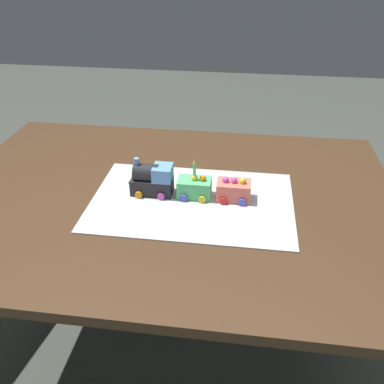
{
  "coord_description": "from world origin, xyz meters",
  "views": [
    {
      "loc": [
        0.22,
        -1.07,
        1.42
      ],
      "look_at": [
        0.08,
        -0.03,
        0.77
      ],
      "focal_mm": 39.16,
      "sensor_mm": 36.0,
      "label": 1
    }
  ],
  "objects_px": {
    "cake_locomotive": "(152,179)",
    "cake_car_caboose_coral": "(234,190)",
    "birthday_candle": "(194,167)",
    "cake_car_flatbed_mint_green": "(195,188)",
    "dining_table": "(169,223)"
  },
  "relations": [
    {
      "from": "dining_table",
      "to": "cake_locomotive",
      "type": "xyz_separation_m",
      "value": [
        -0.05,
        -0.0,
        0.16
      ]
    },
    {
      "from": "cake_car_caboose_coral",
      "to": "birthday_candle",
      "type": "bearing_deg",
      "value": -180.0
    },
    {
      "from": "cake_car_flatbed_mint_green",
      "to": "birthday_candle",
      "type": "distance_m",
      "value": 0.07
    },
    {
      "from": "cake_car_flatbed_mint_green",
      "to": "birthday_candle",
      "type": "height_order",
      "value": "birthday_candle"
    },
    {
      "from": "cake_car_caboose_coral",
      "to": "birthday_candle",
      "type": "xyz_separation_m",
      "value": [
        -0.12,
        -0.0,
        0.07
      ]
    },
    {
      "from": "dining_table",
      "to": "cake_locomotive",
      "type": "distance_m",
      "value": 0.17
    },
    {
      "from": "cake_locomotive",
      "to": "birthday_candle",
      "type": "xyz_separation_m",
      "value": [
        0.13,
        -0.0,
        0.05
      ]
    },
    {
      "from": "dining_table",
      "to": "cake_car_caboose_coral",
      "type": "relative_size",
      "value": 14.0
    },
    {
      "from": "cake_locomotive",
      "to": "cake_car_caboose_coral",
      "type": "bearing_deg",
      "value": -0.0
    },
    {
      "from": "cake_locomotive",
      "to": "cake_car_caboose_coral",
      "type": "distance_m",
      "value": 0.25
    },
    {
      "from": "dining_table",
      "to": "birthday_candle",
      "type": "height_order",
      "value": "birthday_candle"
    },
    {
      "from": "dining_table",
      "to": "cake_car_caboose_coral",
      "type": "distance_m",
      "value": 0.24
    },
    {
      "from": "cake_car_flatbed_mint_green",
      "to": "cake_car_caboose_coral",
      "type": "relative_size",
      "value": 1.0
    },
    {
      "from": "cake_car_caboose_coral",
      "to": "dining_table",
      "type": "bearing_deg",
      "value": 179.93
    },
    {
      "from": "cake_car_caboose_coral",
      "to": "birthday_candle",
      "type": "distance_m",
      "value": 0.14
    }
  ]
}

